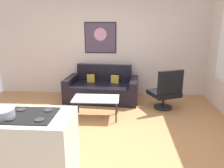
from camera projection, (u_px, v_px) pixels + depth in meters
name	position (u px, v px, depth m)	size (l,w,h in m)	color
ground	(102.00, 135.00, 4.12)	(6.40, 6.40, 0.04)	#B47C4B
back_wall	(111.00, 44.00, 6.06)	(6.40, 0.05, 2.80)	beige
couch	(102.00, 89.00, 5.83)	(1.91, 1.09, 0.87)	black
coffee_table	(96.00, 100.00, 4.70)	(0.97, 0.55, 0.44)	silver
armchair	(166.00, 91.00, 5.14)	(0.80, 0.79, 0.96)	black
kitchen_counter	(12.00, 149.00, 2.79)	(1.55, 0.70, 0.94)	silver
mixing_bowl	(1.00, 114.00, 2.58)	(0.30, 0.30, 0.10)	#8F919D
wall_painting	(100.00, 38.00, 5.99)	(0.86, 0.03, 0.82)	black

